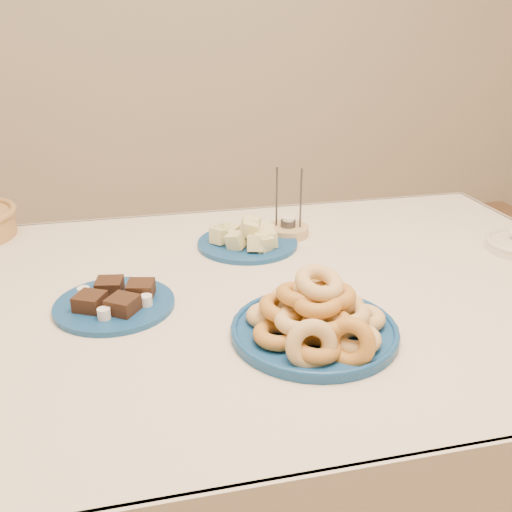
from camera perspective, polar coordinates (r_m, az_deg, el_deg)
name	(u,v)px	position (r m, az deg, el deg)	size (l,w,h in m)	color
dining_table	(251,331)	(1.30, -0.50, -7.51)	(1.71, 1.11, 0.75)	brown
donut_platter	(316,319)	(1.06, 6.00, -6.25)	(0.38, 0.38, 0.14)	navy
melon_plate	(247,240)	(1.47, -0.87, 1.65)	(0.33, 0.33, 0.09)	navy
brownie_plate	(115,301)	(1.21, -13.93, -4.43)	(0.30, 0.30, 0.04)	navy
candle_holder	(288,229)	(1.55, 3.22, 2.70)	(0.15, 0.15, 0.19)	tan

